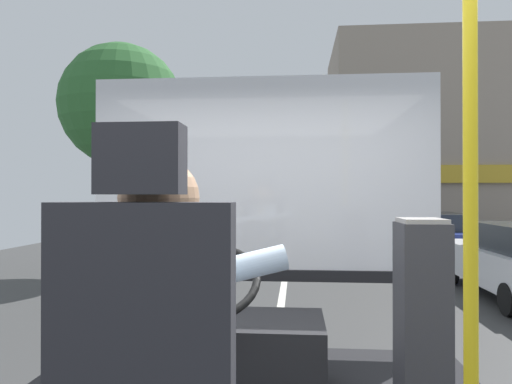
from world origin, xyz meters
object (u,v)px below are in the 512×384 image
(steering_console, at_px, (224,352))
(fare_box, at_px, (422,329))
(handrail_pole, at_px, (471,199))
(parked_car_blue, at_px, (433,235))
(bus_driver, at_px, (164,323))

(steering_console, distance_m, fare_box, 1.08)
(handrail_pole, height_order, fare_box, handrail_pole)
(handrail_pole, xyz_separation_m, fare_box, (0.02, 0.65, -0.58))
(handrail_pole, bearing_deg, parked_car_blue, 74.90)
(steering_console, xyz_separation_m, handrail_pole, (0.94, -1.08, 0.85))
(handrail_pole, height_order, parked_car_blue, handrail_pole)
(steering_console, distance_m, handrail_pole, 1.67)
(fare_box, bearing_deg, handrail_pole, -91.77)
(handrail_pole, relative_size, fare_box, 2.19)
(steering_console, xyz_separation_m, fare_box, (0.96, -0.43, 0.27))
(bus_driver, bearing_deg, parked_car_blue, 70.94)
(fare_box, bearing_deg, bus_driver, -141.14)
(handrail_pole, bearing_deg, steering_console, 130.81)
(parked_car_blue, bearing_deg, bus_driver, -109.06)
(bus_driver, height_order, fare_box, bus_driver)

